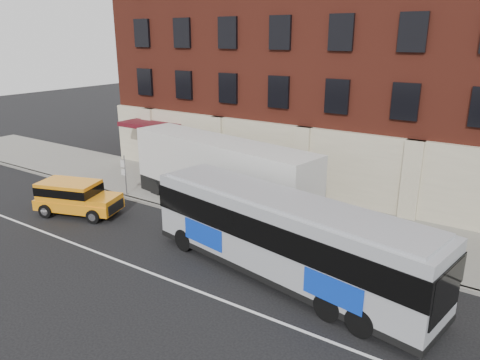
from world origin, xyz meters
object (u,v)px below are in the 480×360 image
Objects in this scene: yellow_suv at (75,196)px; sign_pole at (125,173)px; city_bus at (284,235)px; shipping_container at (221,176)px.

sign_pole is at bearing 85.50° from yellow_suv.
city_bus reaches higher than sign_pole.
shipping_container reaches higher than sign_pole.
sign_pole is 0.20× the size of city_bus.
sign_pole is 5.97m from shipping_container.
city_bus reaches higher than yellow_suv.
yellow_suv is at bearing -141.95° from shipping_container.
sign_pole is 12.42m from city_bus.
sign_pole is 0.21× the size of shipping_container.
shipping_container is at bearing 38.05° from yellow_suv.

